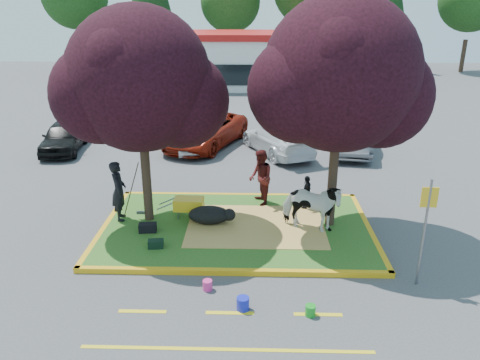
{
  "coord_description": "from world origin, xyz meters",
  "views": [
    {
      "loc": [
        0.49,
        -13.06,
        6.57
      ],
      "look_at": [
        0.1,
        0.5,
        1.47
      ],
      "focal_mm": 35.0,
      "sensor_mm": 36.0,
      "label": 1
    }
  ],
  "objects_px": {
    "wheelbarrow": "(189,204)",
    "bucket_pink": "(208,285)",
    "car_black": "(64,137)",
    "bucket_blue": "(243,304)",
    "sign_post": "(426,221)",
    "bucket_green": "(310,310)",
    "calf": "(209,215)",
    "cow": "(311,207)",
    "car_silver": "(189,138)",
    "handler": "(119,191)"
  },
  "relations": [
    {
      "from": "bucket_green",
      "to": "bucket_pink",
      "type": "relative_size",
      "value": 0.99
    },
    {
      "from": "calf",
      "to": "sign_post",
      "type": "distance_m",
      "value": 6.39
    },
    {
      "from": "sign_post",
      "to": "bucket_blue",
      "type": "height_order",
      "value": "sign_post"
    },
    {
      "from": "car_black",
      "to": "cow",
      "type": "bearing_deg",
      "value": -45.66
    },
    {
      "from": "sign_post",
      "to": "cow",
      "type": "bearing_deg",
      "value": 132.99
    },
    {
      "from": "bucket_green",
      "to": "car_black",
      "type": "xyz_separation_m",
      "value": [
        -10.32,
        12.38,
        0.57
      ]
    },
    {
      "from": "bucket_blue",
      "to": "car_silver",
      "type": "bearing_deg",
      "value": 103.01
    },
    {
      "from": "bucket_blue",
      "to": "sign_post",
      "type": "bearing_deg",
      "value": 15.18
    },
    {
      "from": "cow",
      "to": "car_black",
      "type": "distance_m",
      "value": 13.65
    },
    {
      "from": "bucket_blue",
      "to": "car_silver",
      "type": "height_order",
      "value": "car_silver"
    },
    {
      "from": "bucket_pink",
      "to": "handler",
      "type": "bearing_deg",
      "value": 130.3
    },
    {
      "from": "bucket_pink",
      "to": "bucket_blue",
      "type": "xyz_separation_m",
      "value": [
        0.89,
        -0.77,
        0.03
      ]
    },
    {
      "from": "cow",
      "to": "bucket_green",
      "type": "distance_m",
      "value": 4.06
    },
    {
      "from": "bucket_green",
      "to": "calf",
      "type": "bearing_deg",
      "value": 121.46
    },
    {
      "from": "cow",
      "to": "handler",
      "type": "bearing_deg",
      "value": 104.53
    },
    {
      "from": "sign_post",
      "to": "bucket_pink",
      "type": "distance_m",
      "value": 5.48
    },
    {
      "from": "wheelbarrow",
      "to": "calf",
      "type": "bearing_deg",
      "value": -32.36
    },
    {
      "from": "bucket_pink",
      "to": "bucket_blue",
      "type": "distance_m",
      "value": 1.17
    },
    {
      "from": "handler",
      "to": "car_silver",
      "type": "xyz_separation_m",
      "value": [
        1.11,
        8.03,
        -0.5
      ]
    },
    {
      "from": "handler",
      "to": "sign_post",
      "type": "height_order",
      "value": "sign_post"
    },
    {
      "from": "calf",
      "to": "bucket_blue",
      "type": "xyz_separation_m",
      "value": [
        1.15,
        -4.19,
        -0.27
      ]
    },
    {
      "from": "handler",
      "to": "bucket_blue",
      "type": "distance_m",
      "value": 6.04
    },
    {
      "from": "handler",
      "to": "bucket_green",
      "type": "xyz_separation_m",
      "value": [
        5.52,
        -4.61,
        -0.98
      ]
    },
    {
      "from": "calf",
      "to": "bucket_green",
      "type": "bearing_deg",
      "value": -42.87
    },
    {
      "from": "car_silver",
      "to": "bucket_blue",
      "type": "bearing_deg",
      "value": 88.9
    },
    {
      "from": "car_silver",
      "to": "sign_post",
      "type": "bearing_deg",
      "value": 108.44
    },
    {
      "from": "sign_post",
      "to": "bucket_green",
      "type": "distance_m",
      "value": 3.51
    },
    {
      "from": "wheelbarrow",
      "to": "bucket_green",
      "type": "bearing_deg",
      "value": -53.43
    },
    {
      "from": "calf",
      "to": "sign_post",
      "type": "height_order",
      "value": "sign_post"
    },
    {
      "from": "calf",
      "to": "bucket_green",
      "type": "height_order",
      "value": "calf"
    },
    {
      "from": "bucket_blue",
      "to": "car_silver",
      "type": "distance_m",
      "value": 12.8
    },
    {
      "from": "car_black",
      "to": "car_silver",
      "type": "xyz_separation_m",
      "value": [
        5.91,
        0.27,
        -0.08
      ]
    },
    {
      "from": "car_black",
      "to": "bucket_blue",
      "type": "bearing_deg",
      "value": -61.76
    },
    {
      "from": "bucket_green",
      "to": "wheelbarrow",
      "type": "bearing_deg",
      "value": 124.78
    },
    {
      "from": "cow",
      "to": "sign_post",
      "type": "height_order",
      "value": "sign_post"
    },
    {
      "from": "car_silver",
      "to": "handler",
      "type": "bearing_deg",
      "value": 68.01
    },
    {
      "from": "calf",
      "to": "sign_post",
      "type": "bearing_deg",
      "value": -13.18
    },
    {
      "from": "sign_post",
      "to": "bucket_pink",
      "type": "xyz_separation_m",
      "value": [
        -5.21,
        -0.41,
        -1.63
      ]
    },
    {
      "from": "bucket_blue",
      "to": "car_black",
      "type": "xyz_separation_m",
      "value": [
        -8.8,
        12.2,
        0.54
      ]
    },
    {
      "from": "cow",
      "to": "bucket_blue",
      "type": "xyz_separation_m",
      "value": [
        -1.94,
        -3.78,
        -0.77
      ]
    },
    {
      "from": "handler",
      "to": "car_silver",
      "type": "relative_size",
      "value": 0.52
    },
    {
      "from": "wheelbarrow",
      "to": "bucket_pink",
      "type": "distance_m",
      "value": 4.02
    },
    {
      "from": "wheelbarrow",
      "to": "sign_post",
      "type": "distance_m",
      "value": 7.17
    },
    {
      "from": "calf",
      "to": "handler",
      "type": "xyz_separation_m",
      "value": [
        -2.85,
        0.25,
        0.68
      ]
    },
    {
      "from": "calf",
      "to": "car_silver",
      "type": "height_order",
      "value": "car_silver"
    },
    {
      "from": "cow",
      "to": "bucket_pink",
      "type": "bearing_deg",
      "value": 157.65
    },
    {
      "from": "cow",
      "to": "calf",
      "type": "relative_size",
      "value": 1.42
    },
    {
      "from": "wheelbarrow",
      "to": "bucket_blue",
      "type": "bearing_deg",
      "value": -66.75
    },
    {
      "from": "wheelbarrow",
      "to": "bucket_blue",
      "type": "height_order",
      "value": "wheelbarrow"
    },
    {
      "from": "calf",
      "to": "handler",
      "type": "height_order",
      "value": "handler"
    }
  ]
}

